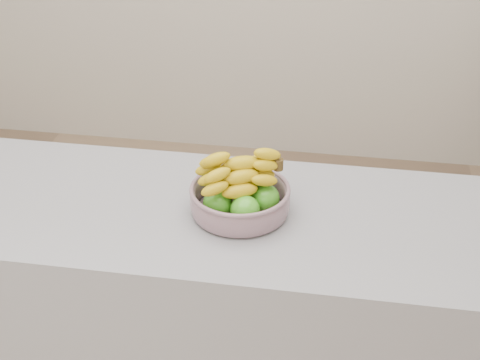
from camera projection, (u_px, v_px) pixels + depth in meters
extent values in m
cube|color=gray|center=(163.00, 327.00, 2.05)|extent=(2.00, 0.60, 0.90)
cylinder|color=#8A96A6|center=(240.00, 210.00, 1.78)|extent=(0.23, 0.23, 0.01)
torus|color=#8A96A6|center=(240.00, 189.00, 1.75)|extent=(0.27, 0.27, 0.01)
sphere|color=#3C9A1A|center=(245.00, 210.00, 1.70)|extent=(0.08, 0.08, 0.08)
sphere|color=#3C9A1A|center=(265.00, 198.00, 1.75)|extent=(0.08, 0.08, 0.08)
sphere|color=#3C9A1A|center=(250.00, 185.00, 1.81)|extent=(0.08, 0.08, 0.08)
sphere|color=#3C9A1A|center=(222.00, 188.00, 1.80)|extent=(0.08, 0.08, 0.08)
sphere|color=#3C9A1A|center=(218.00, 203.00, 1.73)|extent=(0.08, 0.08, 0.08)
ellipsoid|color=yellow|center=(240.00, 191.00, 1.70)|extent=(0.17, 0.11, 0.04)
ellipsoid|color=yellow|center=(237.00, 183.00, 1.74)|extent=(0.17, 0.09, 0.04)
ellipsoid|color=yellow|center=(234.00, 174.00, 1.77)|extent=(0.17, 0.08, 0.04)
ellipsoid|color=yellow|center=(242.00, 177.00, 1.70)|extent=(0.16, 0.12, 0.04)
ellipsoid|color=yellow|center=(238.00, 168.00, 1.74)|extent=(0.17, 0.07, 0.04)
ellipsoid|color=yellow|center=(242.00, 163.00, 1.71)|extent=(0.17, 0.09, 0.04)
cylinder|color=#463416|center=(278.00, 164.00, 1.73)|extent=(0.03, 0.03, 0.03)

